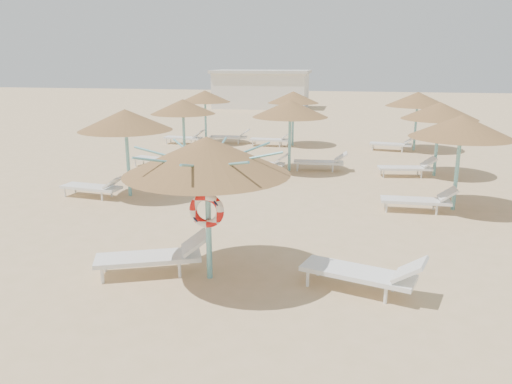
# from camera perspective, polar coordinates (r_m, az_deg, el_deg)

# --- Properties ---
(ground) EXTENTS (120.00, 120.00, 0.00)m
(ground) POSITION_cam_1_polar(r_m,az_deg,el_deg) (10.06, -2.52, -9.63)
(ground) COLOR tan
(ground) RESTS_ON ground
(main_palapa) EXTENTS (3.13, 3.13, 2.81)m
(main_palapa) POSITION_cam_1_polar(r_m,az_deg,el_deg) (9.30, -5.65, 4.09)
(main_palapa) COLOR #6DB8BC
(main_palapa) RESTS_ON ground
(lounger_main_a) EXTENTS (2.31, 1.44, 0.81)m
(lounger_main_a) POSITION_cam_1_polar(r_m,az_deg,el_deg) (10.24, -11.36, -7.12)
(lounger_main_a) COLOR white
(lounger_main_a) RESTS_ON ground
(lounger_main_b) EXTENTS (2.33, 1.29, 0.81)m
(lounger_main_b) POSITION_cam_1_polar(r_m,az_deg,el_deg) (9.49, 12.41, -8.98)
(lounger_main_b) COLOR white
(lounger_main_b) RESTS_ON ground
(palapa_field) EXTENTS (19.47, 13.09, 2.72)m
(palapa_field) POSITION_cam_1_polar(r_m,az_deg,el_deg) (19.03, 9.18, 9.15)
(palapa_field) COLOR #6DB8BC
(palapa_field) RESTS_ON ground
(service_hut) EXTENTS (8.40, 4.40, 3.25)m
(service_hut) POSITION_cam_1_polar(r_m,az_deg,el_deg) (44.71, 0.60, 11.70)
(service_hut) COLOR silver
(service_hut) RESTS_ON ground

